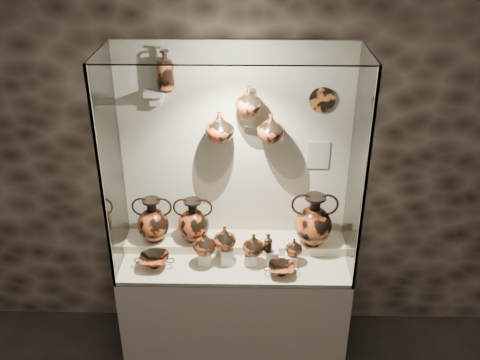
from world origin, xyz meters
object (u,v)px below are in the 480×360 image
object	(u,v)px
amphora_mid	(193,220)
lekythos_small	(268,242)
jug_c	(254,244)
lekythos_tall	(165,69)
amphora_right	(314,220)
ovoid_vase_b	(249,100)
jug_e	(294,247)
kylix_right	(281,269)
kylix_left	(154,260)
ovoid_vase_a	(220,127)
jug_a	(204,243)
jug_b	(225,237)
amphora_left	(153,220)
ovoid_vase_c	(270,128)

from	to	relation	value
amphora_mid	lekythos_small	world-z (taller)	amphora_mid
jug_c	lekythos_tall	bearing A→B (deg)	164.65
amphora_right	ovoid_vase_b	bearing A→B (deg)	-176.52
jug_e	lekythos_tall	size ratio (longest dim) A/B	0.42
kylix_right	lekythos_tall	size ratio (longest dim) A/B	0.78
jug_c	lekythos_small	bearing A→B (deg)	3.72
kylix_left	ovoid_vase_a	xyz separation A→B (m)	(0.48, 0.29, 0.94)
jug_a	jug_b	world-z (taller)	jug_b
jug_b	lekythos_tall	size ratio (longest dim) A/B	0.57
amphora_mid	lekythos_tall	size ratio (longest dim) A/B	1.14
lekythos_small	lekythos_tall	xyz separation A→B (m)	(-0.71, 0.29, 1.19)
amphora_left	ovoid_vase_a	size ratio (longest dim) A/B	1.69
jug_a	jug_e	world-z (taller)	jug_a
jug_e	ovoid_vase_c	bearing A→B (deg)	109.23
jug_e	ovoid_vase_a	world-z (taller)	ovoid_vase_a
jug_a	jug_c	world-z (taller)	jug_a
ovoid_vase_b	kylix_right	bearing A→B (deg)	-62.87
lekythos_small	kylix_right	bearing A→B (deg)	-71.27
amphora_right	ovoid_vase_b	distance (m)	1.03
jug_a	lekythos_tall	world-z (taller)	lekythos_tall
jug_b	jug_c	xyz separation A→B (m)	(0.21, -0.02, -0.04)
amphora_mid	jug_e	xyz separation A→B (m)	(0.75, -0.18, -0.10)
ovoid_vase_b	ovoid_vase_c	world-z (taller)	ovoid_vase_b
amphora_mid	kylix_left	size ratio (longest dim) A/B	1.26
kylix_right	jug_c	bearing A→B (deg)	125.23
lekythos_tall	ovoid_vase_b	size ratio (longest dim) A/B	1.58
amphora_left	jug_e	bearing A→B (deg)	-17.25
amphora_right	ovoid_vase_c	xyz separation A→B (m)	(-0.34, 0.07, 0.71)
jug_e	kylix_left	size ratio (longest dim) A/B	0.46
amphora_left	kylix_left	size ratio (longest dim) A/B	1.28
jug_b	ovoid_vase_c	size ratio (longest dim) A/B	0.88
amphora_left	ovoid_vase_c	size ratio (longest dim) A/B	1.79
jug_e	kylix_right	xyz separation A→B (m)	(-0.10, -0.14, -0.10)
jug_b	lekythos_small	world-z (taller)	jug_b
jug_e	lekythos_small	bearing A→B (deg)	168.73
kylix_right	lekythos_small	bearing A→B (deg)	107.37
jug_a	jug_e	distance (m)	0.66
amphora_mid	kylix_right	xyz separation A→B (m)	(0.66, -0.32, -0.20)
jug_a	lekythos_small	bearing A→B (deg)	-21.00
amphora_right	jug_a	distance (m)	0.83
kylix_left	lekythos_tall	size ratio (longest dim) A/B	0.90
kylix_left	ovoid_vase_b	size ratio (longest dim) A/B	1.43
jug_c	kylix_left	bearing A→B (deg)	-166.77
jug_a	amphora_mid	bearing A→B (deg)	93.90
amphora_mid	amphora_right	xyz separation A→B (m)	(0.91, -0.02, 0.03)
ovoid_vase_b	kylix_left	bearing A→B (deg)	-162.86
ovoid_vase_a	ovoid_vase_b	size ratio (longest dim) A/B	1.08
amphora_left	ovoid_vase_b	xyz separation A→B (m)	(0.72, 0.05, 0.94)
jug_b	amphora_left	bearing A→B (deg)	160.89
jug_e	jug_a	bearing A→B (deg)	162.47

